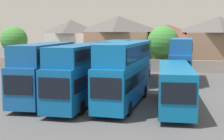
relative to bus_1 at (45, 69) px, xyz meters
name	(u,v)px	position (x,y,z in m)	size (l,w,h in m)	color
ground	(133,76)	(5.43, 17.67, -2.83)	(140.00, 140.00, 0.00)	#4C4C4F
depot_boundary_wall	(138,65)	(5.43, 22.92, -1.93)	(56.00, 0.50, 1.80)	gray
bus_1	(45,69)	(0.00, 0.00, 0.00)	(2.96, 10.70, 5.03)	#145297
bus_2	(82,70)	(3.43, -0.18, -0.03)	(2.85, 11.96, 4.98)	#0D5396
bus_3	(125,70)	(7.04, -0.03, 0.07)	(3.20, 11.22, 5.17)	#0D5FA3
bus_4	(175,84)	(11.13, -0.49, -0.90)	(2.94, 11.15, 3.39)	#0C609B
bus_5	(83,65)	(-0.29, 12.55, -0.90)	(3.04, 11.65, 3.38)	#0C5AA5
bus_6	(116,58)	(3.83, 12.97, -0.03)	(2.66, 11.73, 4.97)	#146594
bus_7	(137,59)	(6.56, 12.93, -0.06)	(2.83, 11.72, 4.92)	#165EA2
bus_8	(181,58)	(11.85, 13.41, 0.11)	(2.92, 10.57, 5.24)	#1959A7
house_terrace_left	(71,42)	(-7.77, 30.34, 1.38)	(8.07, 6.97, 8.25)	silver
house_terrace_centre	(118,40)	(1.14, 29.88, 1.68)	(11.14, 7.95, 8.84)	#9E7A60
house_terrace_right	(167,45)	(9.68, 30.43, 0.90)	(9.08, 7.58, 7.31)	tan
house_terrace_far_right	(218,42)	(18.08, 30.28, 1.55)	(10.91, 7.58, 8.58)	#9E7A60
tree_left_of_lot	(163,42)	(9.16, 25.42, 1.57)	(5.07, 5.07, 6.94)	brown
tree_right_of_lot	(14,40)	(-13.58, 19.92, 1.95)	(4.14, 4.14, 6.88)	brown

